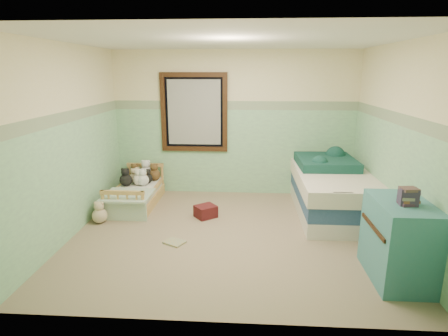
# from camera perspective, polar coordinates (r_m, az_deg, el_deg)

# --- Properties ---
(floor) EXTENTS (4.20, 3.60, 0.02)m
(floor) POSITION_cam_1_polar(r_m,az_deg,el_deg) (5.04, 0.78, -10.41)
(floor) COLOR #7C6E56
(floor) RESTS_ON ground
(ceiling) EXTENTS (4.20, 3.60, 0.02)m
(ceiling) POSITION_cam_1_polar(r_m,az_deg,el_deg) (4.57, 0.90, 19.48)
(ceiling) COLOR white
(ceiling) RESTS_ON wall_back
(wall_back) EXTENTS (4.20, 0.04, 2.50)m
(wall_back) POSITION_cam_1_polar(r_m,az_deg,el_deg) (6.42, 1.63, 6.87)
(wall_back) COLOR beige
(wall_back) RESTS_ON floor
(wall_front) EXTENTS (4.20, 0.04, 2.50)m
(wall_front) POSITION_cam_1_polar(r_m,az_deg,el_deg) (2.90, -0.90, -3.03)
(wall_front) COLOR beige
(wall_front) RESTS_ON floor
(wall_left) EXTENTS (0.04, 3.60, 2.50)m
(wall_left) POSITION_cam_1_polar(r_m,az_deg,el_deg) (5.19, -23.07, 3.77)
(wall_left) COLOR beige
(wall_left) RESTS_ON floor
(wall_right) EXTENTS (0.04, 3.60, 2.50)m
(wall_right) POSITION_cam_1_polar(r_m,az_deg,el_deg) (5.01, 25.65, 3.13)
(wall_right) COLOR beige
(wall_right) RESTS_ON floor
(wainscot_mint) EXTENTS (4.20, 0.01, 1.50)m
(wainscot_mint) POSITION_cam_1_polar(r_m,az_deg,el_deg) (6.49, 1.59, 2.47)
(wainscot_mint) COLOR #78AA88
(wainscot_mint) RESTS_ON floor
(border_strip) EXTENTS (4.20, 0.01, 0.15)m
(border_strip) POSITION_cam_1_polar(r_m,az_deg,el_deg) (6.37, 1.64, 9.74)
(border_strip) COLOR #38603A
(border_strip) RESTS_ON wall_back
(window_frame) EXTENTS (1.16, 0.06, 1.36)m
(window_frame) POSITION_cam_1_polar(r_m,az_deg,el_deg) (6.42, -4.70, 8.62)
(window_frame) COLOR black
(window_frame) RESTS_ON wall_back
(window_blinds) EXTENTS (0.92, 0.01, 1.12)m
(window_blinds) POSITION_cam_1_polar(r_m,az_deg,el_deg) (6.43, -4.69, 8.63)
(window_blinds) COLOR #B8B8B6
(window_blinds) RESTS_ON window_frame
(toddler_bed_frame) EXTENTS (0.66, 1.32, 0.17)m
(toddler_bed_frame) POSITION_cam_1_polar(r_m,az_deg,el_deg) (6.24, -13.54, -4.83)
(toddler_bed_frame) COLOR #B68142
(toddler_bed_frame) RESTS_ON floor
(toddler_mattress) EXTENTS (0.60, 1.27, 0.12)m
(toddler_mattress) POSITION_cam_1_polar(r_m,az_deg,el_deg) (6.19, -13.62, -3.56)
(toddler_mattress) COLOR white
(toddler_mattress) RESTS_ON toddler_bed_frame
(patchwork_quilt) EXTENTS (0.72, 0.66, 0.03)m
(patchwork_quilt) POSITION_cam_1_polar(r_m,az_deg,el_deg) (5.80, -14.84, -4.13)
(patchwork_quilt) COLOR #7DABCA
(patchwork_quilt) RESTS_ON toddler_mattress
(plush_bed_brown) EXTENTS (0.19, 0.19, 0.19)m
(plush_bed_brown) POSITION_cam_1_polar(r_m,az_deg,el_deg) (6.64, -13.69, -0.89)
(plush_bed_brown) COLOR brown
(plush_bed_brown) RESTS_ON toddler_mattress
(plush_bed_white) EXTENTS (0.24, 0.24, 0.24)m
(plush_bed_white) POSITION_cam_1_polar(r_m,az_deg,el_deg) (6.58, -12.04, -0.74)
(plush_bed_white) COLOR silver
(plush_bed_white) RESTS_ON toddler_mattress
(plush_bed_tan) EXTENTS (0.17, 0.17, 0.17)m
(plush_bed_tan) POSITION_cam_1_polar(r_m,az_deg,el_deg) (6.43, -13.83, -1.52)
(plush_bed_tan) COLOR #CFB690
(plush_bed_tan) RESTS_ON toddler_mattress
(plush_bed_dark) EXTENTS (0.17, 0.17, 0.17)m
(plush_bed_dark) POSITION_cam_1_polar(r_m,az_deg,el_deg) (6.37, -11.85, -1.58)
(plush_bed_dark) COLOR black
(plush_bed_dark) RESTS_ON toddler_mattress
(plush_floor_cream) EXTENTS (0.25, 0.25, 0.25)m
(plush_floor_cream) POSITION_cam_1_polar(r_m,az_deg,el_deg) (5.91, -14.73, -5.64)
(plush_floor_cream) COLOR silver
(plush_floor_cream) RESTS_ON floor
(plush_floor_tan) EXTENTS (0.22, 0.22, 0.22)m
(plush_floor_tan) POSITION_cam_1_polar(r_m,az_deg,el_deg) (5.65, -18.84, -7.06)
(plush_floor_tan) COLOR #CFB690
(plush_floor_tan) RESTS_ON floor
(twin_bed_frame) EXTENTS (1.05, 2.09, 0.22)m
(twin_bed_frame) POSITION_cam_1_polar(r_m,az_deg,el_deg) (6.00, 16.27, -5.55)
(twin_bed_frame) COLOR silver
(twin_bed_frame) RESTS_ON floor
(twin_boxspring) EXTENTS (1.05, 2.09, 0.22)m
(twin_boxspring) POSITION_cam_1_polar(r_m,az_deg,el_deg) (5.93, 16.42, -3.55)
(twin_boxspring) COLOR navy
(twin_boxspring) RESTS_ON twin_bed_frame
(twin_mattress) EXTENTS (1.09, 2.14, 0.22)m
(twin_mattress) POSITION_cam_1_polar(r_m,az_deg,el_deg) (5.87, 16.58, -1.51)
(twin_mattress) COLOR beige
(twin_mattress) RESTS_ON twin_boxspring
(teal_blanket) EXTENTS (0.92, 0.97, 0.14)m
(teal_blanket) POSITION_cam_1_polar(r_m,az_deg,el_deg) (6.10, 15.64, 0.91)
(teal_blanket) COLOR #102E2A
(teal_blanket) RESTS_ON twin_mattress
(dresser) EXTENTS (0.54, 0.86, 0.86)m
(dresser) POSITION_cam_1_polar(r_m,az_deg,el_deg) (4.29, 25.62, -10.21)
(dresser) COLOR teal
(dresser) RESTS_ON floor
(book_stack) EXTENTS (0.18, 0.15, 0.17)m
(book_stack) POSITION_cam_1_polar(r_m,az_deg,el_deg) (4.04, 26.82, -3.99)
(book_stack) COLOR #412429
(book_stack) RESTS_ON dresser
(red_pillow) EXTENTS (0.39, 0.38, 0.18)m
(red_pillow) POSITION_cam_1_polar(r_m,az_deg,el_deg) (5.57, -2.88, -6.78)
(red_pillow) COLOR maroon
(red_pillow) RESTS_ON floor
(floor_book) EXTENTS (0.31, 0.29, 0.02)m
(floor_book) POSITION_cam_1_polar(r_m,az_deg,el_deg) (4.84, -7.75, -11.42)
(floor_book) COLOR orange
(floor_book) RESTS_ON floor
(extra_plush_0) EXTENTS (0.19, 0.19, 0.19)m
(extra_plush_0) POSITION_cam_1_polar(r_m,az_deg,el_deg) (6.24, -12.51, -1.84)
(extra_plush_0) COLOR silver
(extra_plush_0) RESTS_ON toddler_mattress
(extra_plush_1) EXTENTS (0.15, 0.15, 0.15)m
(extra_plush_1) POSITION_cam_1_polar(r_m,az_deg,el_deg) (6.27, -12.34, -1.94)
(extra_plush_1) COLOR brown
(extra_plush_1) RESTS_ON toddler_mattress
(extra_plush_2) EXTENTS (0.19, 0.19, 0.19)m
(extra_plush_2) POSITION_cam_1_polar(r_m,az_deg,el_deg) (6.29, -13.18, -1.77)
(extra_plush_2) COLOR silver
(extra_plush_2) RESTS_ON toddler_mattress
(extra_plush_3) EXTENTS (0.16, 0.16, 0.16)m
(extra_plush_3) POSITION_cam_1_polar(r_m,az_deg,el_deg) (6.60, -13.43, -1.14)
(extra_plush_3) COLOR #CFB690
(extra_plush_3) RESTS_ON toddler_mattress
(extra_plush_4) EXTENTS (0.20, 0.20, 0.20)m
(extra_plush_4) POSITION_cam_1_polar(r_m,az_deg,el_deg) (6.49, -10.79, -1.05)
(extra_plush_4) COLOR brown
(extra_plush_4) RESTS_ON toddler_mattress
(extra_plush_5) EXTENTS (0.21, 0.21, 0.21)m
(extra_plush_5) POSITION_cam_1_polar(r_m,az_deg,el_deg) (6.28, -15.07, -1.82)
(extra_plush_5) COLOR black
(extra_plush_5) RESTS_ON toddler_mattress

